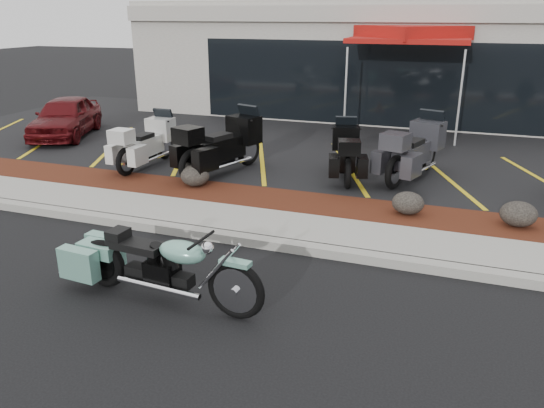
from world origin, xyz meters
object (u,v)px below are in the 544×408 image
at_px(hero_cruiser, 236,282).
at_px(popup_canopy, 411,36).
at_px(touring_white, 164,134).
at_px(traffic_cone, 348,137).
at_px(parked_car, 65,117).

distance_m(hero_cruiser, popup_canopy, 11.79).
xyz_separation_m(hero_cruiser, touring_white, (-4.51, 6.00, 0.27)).
relative_size(hero_cruiser, traffic_cone, 6.47).
distance_m(touring_white, traffic_cone, 5.02).
distance_m(touring_white, popup_canopy, 7.92).
xyz_separation_m(touring_white, traffic_cone, (4.02, 2.98, -0.41)).
relative_size(parked_car, traffic_cone, 7.58).
bearing_deg(traffic_cone, parked_car, -168.34).
relative_size(traffic_cone, popup_canopy, 0.11).
bearing_deg(traffic_cone, hero_cruiser, -86.89).
distance_m(hero_cruiser, parked_car, 11.28).
height_order(hero_cruiser, touring_white, touring_white).
distance_m(traffic_cone, popup_canopy, 3.83).
bearing_deg(popup_canopy, hero_cruiser, -77.80).
relative_size(hero_cruiser, popup_canopy, 0.71).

